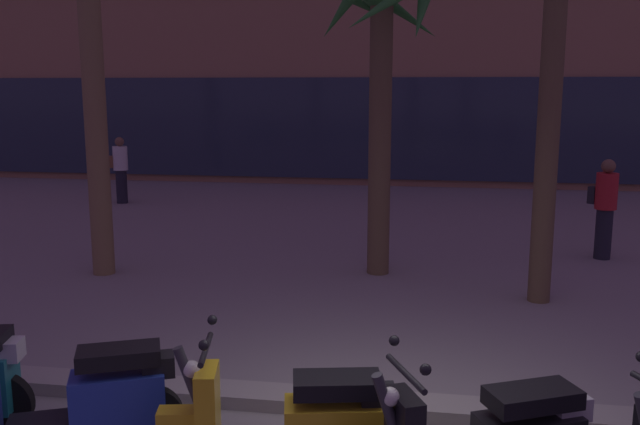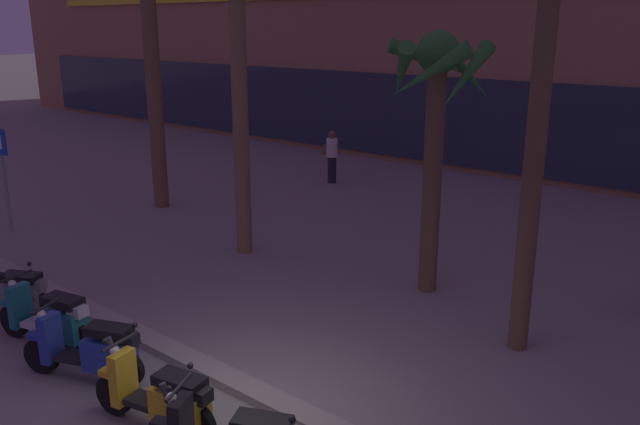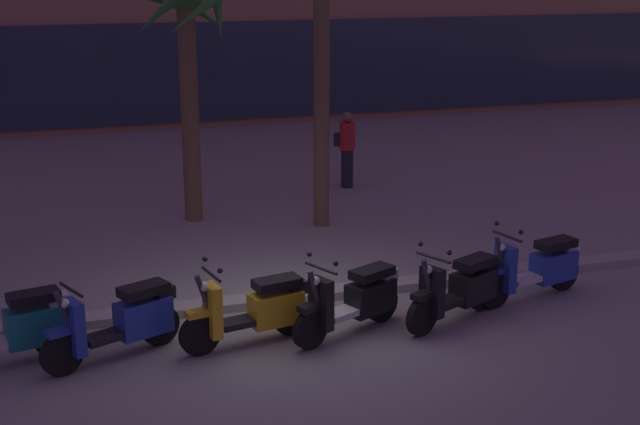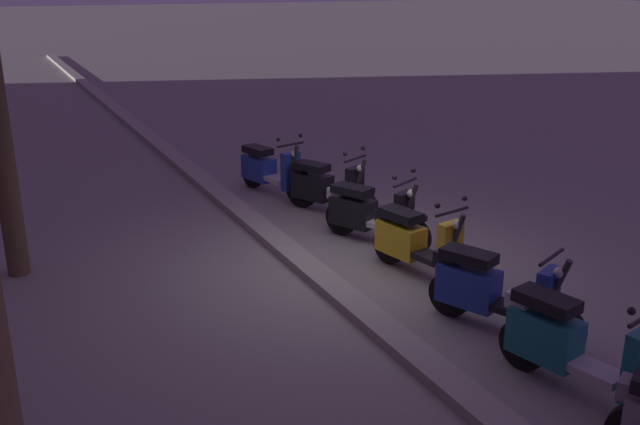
# 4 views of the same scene
# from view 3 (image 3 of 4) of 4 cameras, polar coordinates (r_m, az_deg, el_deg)

# --- Properties ---
(ground_plane) EXTENTS (200.00, 200.00, 0.00)m
(ground_plane) POSITION_cam_3_polar(r_m,az_deg,el_deg) (12.12, -2.04, -6.68)
(ground_plane) COLOR gray
(curb_strip) EXTENTS (60.00, 0.36, 0.12)m
(curb_strip) POSITION_cam_3_polar(r_m,az_deg,el_deg) (12.54, -2.65, -5.58)
(curb_strip) COLOR gray
(curb_strip) RESTS_ON ground
(scooter_teal_mid_front) EXTENTS (1.82, 0.71, 1.17)m
(scooter_teal_mid_front) POSITION_cam_3_polar(r_m,az_deg,el_deg) (11.15, -19.45, -7.13)
(scooter_teal_mid_front) COLOR black
(scooter_teal_mid_front) RESTS_ON ground
(scooter_blue_tail_end) EXTENTS (1.72, 0.90, 1.04)m
(scooter_blue_tail_end) POSITION_cam_3_polar(r_m,az_deg,el_deg) (11.03, -12.65, -6.89)
(scooter_blue_tail_end) COLOR black
(scooter_blue_tail_end) RESTS_ON ground
(scooter_yellow_last_in_row) EXTENTS (1.77, 0.67, 1.17)m
(scooter_yellow_last_in_row) POSITION_cam_3_polar(r_m,az_deg,el_deg) (11.16, -4.15, -6.30)
(scooter_yellow_last_in_row) COLOR black
(scooter_yellow_last_in_row) RESTS_ON ground
(scooter_black_gap_after_mid) EXTENTS (1.68, 0.92, 1.17)m
(scooter_black_gap_after_mid) POSITION_cam_3_polar(r_m,az_deg,el_deg) (11.46, 2.30, -5.67)
(scooter_black_gap_after_mid) COLOR black
(scooter_black_gap_after_mid) RESTS_ON ground
(scooter_black_second_in_line) EXTENTS (1.66, 0.92, 1.17)m
(scooter_black_second_in_line) POSITION_cam_3_polar(r_m,az_deg,el_deg) (11.97, 9.09, -4.88)
(scooter_black_second_in_line) COLOR black
(scooter_black_second_in_line) RESTS_ON ground
(scooter_blue_far_back) EXTENTS (1.84, 0.74, 1.17)m
(scooter_blue_far_back) POSITION_cam_3_polar(r_m,az_deg,el_deg) (12.98, 13.97, -3.48)
(scooter_blue_far_back) COLOR black
(scooter_blue_far_back) RESTS_ON ground
(palm_tree_near_sign) EXTENTS (1.98, 2.08, 4.53)m
(palm_tree_near_sign) POSITION_cam_3_polar(r_m,az_deg,el_deg) (16.02, -8.63, 11.26)
(palm_tree_near_sign) COLOR brown
(palm_tree_near_sign) RESTS_ON ground
(pedestrian_window_shopping) EXTENTS (0.44, 0.41, 1.62)m
(pedestrian_window_shopping) POSITION_cam_3_polar(r_m,az_deg,el_deg) (18.63, 1.76, 4.22)
(pedestrian_window_shopping) COLOR black
(pedestrian_window_shopping) RESTS_ON ground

